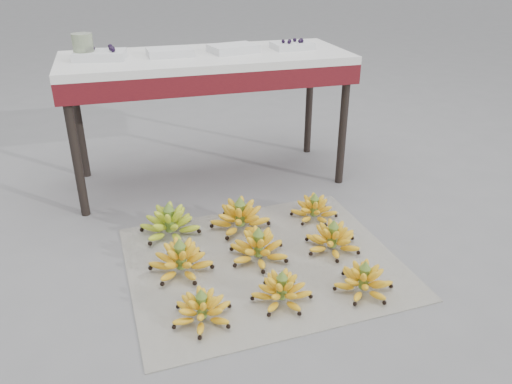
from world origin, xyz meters
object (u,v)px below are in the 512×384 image
object	(u,v)px
bunch_front_left	(202,309)
bunch_front_right	(364,281)
bunch_back_left	(170,223)
bunch_back_center	(240,218)
bunch_mid_right	(333,239)
tray_far_right	(292,45)
bunch_mid_left	(181,260)
bunch_back_right	(314,209)
glass_jar	(83,47)
newspaper_mat	(263,262)
vendor_table	(206,70)
tray_right	(233,48)
tray_left	(170,52)
bunch_front_center	(282,291)
tray_far_left	(100,55)
bunch_mid_center	(258,248)

from	to	relation	value
bunch_front_left	bunch_front_right	xyz separation A→B (m)	(0.71, -0.01, 0.00)
bunch_back_left	bunch_back_center	size ratio (longest dim) A/B	0.96
bunch_mid_right	tray_far_right	world-z (taller)	tray_far_right
bunch_mid_left	bunch_front_right	bearing A→B (deg)	-44.30
bunch_front_left	bunch_back_right	distance (m)	1.00
bunch_front_left	bunch_mid_right	world-z (taller)	bunch_mid_right
glass_jar	bunch_back_right	bearing A→B (deg)	-32.31
newspaper_mat	vendor_table	world-z (taller)	vendor_table
bunch_mid_right	tray_right	world-z (taller)	tray_right
bunch_front_right	tray_left	distance (m)	1.66
bunch_front_center	vendor_table	xyz separation A→B (m)	(-0.03, 1.31, 0.65)
bunch_front_center	tray_far_left	distance (m)	1.65
bunch_back_left	tray_far_left	distance (m)	1.02
bunch_front_right	tray_left	size ratio (longest dim) A/B	1.21
bunch_mid_left	bunch_back_right	distance (m)	0.84
bunch_front_right	bunch_mid_left	xyz separation A→B (m)	(-0.74, 0.37, 0.01)
bunch_front_center	bunch_back_right	world-z (taller)	bunch_front_center
vendor_table	tray_far_right	xyz separation A→B (m)	(0.53, 0.01, 0.11)
newspaper_mat	bunch_front_center	bearing A→B (deg)	-92.01
bunch_mid_right	glass_jar	world-z (taller)	glass_jar
bunch_front_center	tray_far_left	size ratio (longest dim) A/B	1.01
vendor_table	glass_jar	xyz separation A→B (m)	(-0.67, 0.02, 0.16)
vendor_table	bunch_mid_left	bearing A→B (deg)	-109.19
tray_far_left	glass_jar	size ratio (longest dim) A/B	2.17
newspaper_mat	tray_right	bearing A→B (deg)	83.14
bunch_mid_left	glass_jar	world-z (taller)	glass_jar
tray_far_left	glass_jar	distance (m)	0.09
bunch_front_right	tray_left	bearing A→B (deg)	128.79
bunch_mid_center	bunch_mid_right	world-z (taller)	bunch_mid_center
bunch_mid_center	tray_far_right	size ratio (longest dim) A/B	1.47
bunch_back_left	tray_right	xyz separation A→B (m)	(0.51, 0.64, 0.75)
bunch_mid_left	bunch_back_left	xyz separation A→B (m)	(-0.01, 0.35, 0.00)
newspaper_mat	bunch_back_left	world-z (taller)	bunch_back_left
vendor_table	tray_far_left	bearing A→B (deg)	178.68
tray_left	vendor_table	bearing A→B (deg)	-0.49
bunch_back_right	bunch_back_center	bearing A→B (deg)	169.21
bunch_mid_right	vendor_table	distance (m)	1.26
bunch_mid_right	bunch_back_left	xyz separation A→B (m)	(-0.75, 0.37, 0.01)
bunch_mid_left	bunch_mid_center	bearing A→B (deg)	-17.62
tray_right	tray_far_right	xyz separation A→B (m)	(0.37, 0.01, -0.00)
bunch_front_right	bunch_front_center	bearing A→B (deg)	-170.57
bunch_front_right	tray_left	xyz separation A→B (m)	(-0.60, 1.35, 0.76)
bunch_front_center	bunch_back_left	distance (m)	0.78
bunch_front_center	vendor_table	world-z (taller)	vendor_table
newspaper_mat	vendor_table	distance (m)	1.23
tray_far_left	tray_far_right	xyz separation A→B (m)	(1.12, -0.00, -0.00)
newspaper_mat	bunch_back_right	world-z (taller)	bunch_back_right
newspaper_mat	tray_left	distance (m)	1.32
tray_far_left	newspaper_mat	bearing A→B (deg)	-58.39
bunch_mid_left	bunch_back_center	xyz separation A→B (m)	(0.36, 0.30, 0.00)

